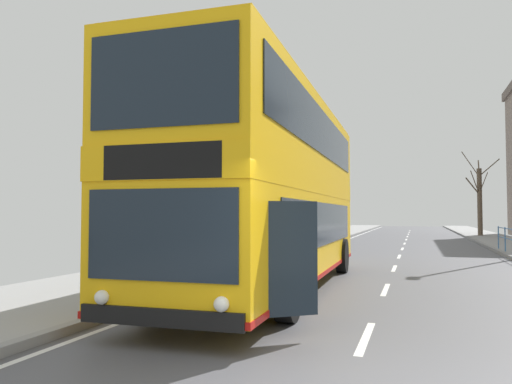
% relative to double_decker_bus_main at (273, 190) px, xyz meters
% --- Properties ---
extents(double_decker_bus_main, '(3.36, 11.54, 4.56)m').
position_rel_double_decker_bus_main_xyz_m(double_decker_bus_main, '(0.00, 0.00, 0.00)').
color(double_decker_bus_main, '#F4B20F').
rests_on(double_decker_bus_main, ground).
extents(bare_tree_far_00, '(2.86, 2.50, 6.57)m').
position_rel_double_decker_bus_main_xyz_m(bare_tree_far_00, '(7.96, 30.22, 0.57)').
color(bare_tree_far_00, brown).
rests_on(bare_tree_far_00, ground).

